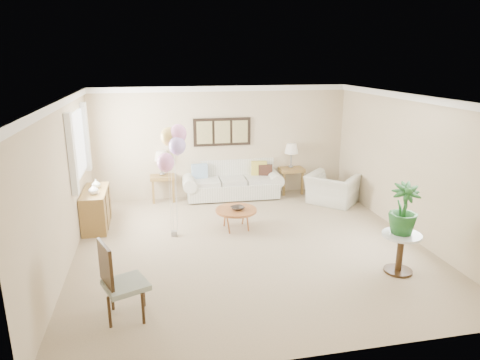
% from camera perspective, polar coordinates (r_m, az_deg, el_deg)
% --- Properties ---
extents(ground_plane, '(6.00, 6.00, 0.00)m').
position_cam_1_polar(ground_plane, '(7.69, 1.36, -8.74)').
color(ground_plane, tan).
extents(room_shell, '(6.04, 6.04, 2.60)m').
position_cam_1_polar(room_shell, '(7.23, 0.43, 3.29)').
color(room_shell, beige).
rests_on(room_shell, ground).
extents(wall_art_triptych, '(1.35, 0.06, 0.65)m').
position_cam_1_polar(wall_art_triptych, '(10.03, -2.38, 6.42)').
color(wall_art_triptych, black).
rests_on(wall_art_triptych, ground).
extents(sofa, '(2.38, 0.93, 0.87)m').
position_cam_1_polar(sofa, '(10.20, -1.07, -0.37)').
color(sofa, silver).
rests_on(sofa, ground).
extents(end_table_left, '(0.56, 0.51, 0.61)m').
position_cam_1_polar(end_table_left, '(10.05, -10.29, 0.12)').
color(end_table_left, olive).
rests_on(end_table_left, ground).
extents(end_table_right, '(0.58, 0.53, 0.64)m').
position_cam_1_polar(end_table_right, '(10.55, 6.78, 1.14)').
color(end_table_right, olive).
rests_on(end_table_right, ground).
extents(lamp_left, '(0.32, 0.32, 0.57)m').
position_cam_1_polar(lamp_left, '(9.92, -10.44, 3.09)').
color(lamp_left, gray).
rests_on(lamp_left, end_table_left).
extents(lamp_right, '(0.34, 0.34, 0.59)m').
position_cam_1_polar(lamp_right, '(10.42, 6.88, 4.09)').
color(lamp_right, gray).
rests_on(lamp_right, end_table_right).
extents(coffee_table, '(0.80, 0.80, 0.41)m').
position_cam_1_polar(coffee_table, '(8.27, -0.52, -4.12)').
color(coffee_table, brown).
rests_on(coffee_table, ground).
extents(decor_bowl, '(0.32, 0.32, 0.06)m').
position_cam_1_polar(decor_bowl, '(8.22, -0.33, -3.78)').
color(decor_bowl, '#29231D').
rests_on(decor_bowl, coffee_table).
extents(armchair, '(1.38, 1.38, 0.68)m').
position_cam_1_polar(armchair, '(9.95, 12.15, -1.19)').
color(armchair, silver).
rests_on(armchair, ground).
extents(side_table, '(0.59, 0.59, 0.64)m').
position_cam_1_polar(side_table, '(7.05, 20.67, -7.91)').
color(side_table, silver).
rests_on(side_table, ground).
extents(potted_plant, '(0.52, 0.52, 0.79)m').
position_cam_1_polar(potted_plant, '(6.88, 21.00, -3.61)').
color(potted_plant, '#1A5323').
rests_on(potted_plant, side_table).
extents(accent_chair, '(0.66, 0.66, 1.03)m').
position_cam_1_polar(accent_chair, '(5.71, -15.82, -12.65)').
color(accent_chair, gray).
rests_on(accent_chair, ground).
extents(credenza, '(0.46, 1.20, 0.74)m').
position_cam_1_polar(credenza, '(8.86, -18.63, -3.62)').
color(credenza, olive).
rests_on(credenza, ground).
extents(vase_white, '(0.24, 0.24, 0.19)m').
position_cam_1_polar(vase_white, '(8.49, -18.96, -1.18)').
color(vase_white, silver).
rests_on(vase_white, credenza).
extents(vase_sage, '(0.21, 0.21, 0.18)m').
position_cam_1_polar(vase_sage, '(8.88, -18.65, -0.46)').
color(vase_sage, beige).
rests_on(vase_sage, credenza).
extents(balloon_cluster, '(0.55, 0.54, 2.09)m').
position_cam_1_polar(balloon_cluster, '(7.69, -8.98, 4.60)').
color(balloon_cluster, gray).
rests_on(balloon_cluster, ground).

